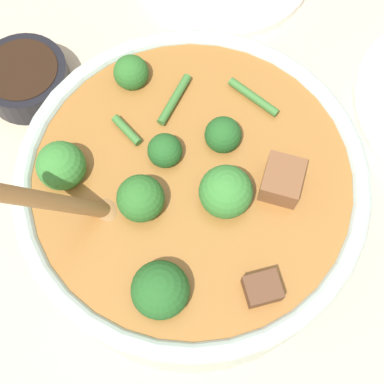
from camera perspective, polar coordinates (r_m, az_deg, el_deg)
name	(u,v)px	position (r m, az deg, el deg)	size (l,w,h in m)	color
ground_plane	(192,220)	(0.52, 0.00, -2.97)	(4.00, 4.00, 0.00)	#C6B293
stew_bowl	(191,196)	(0.46, -0.09, -0.44)	(0.29, 0.30, 0.24)	#B2C6BC
condiment_bowl	(25,78)	(0.60, -17.36, 11.55)	(0.09, 0.09, 0.04)	black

